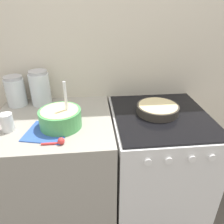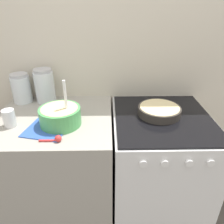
% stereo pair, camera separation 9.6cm
% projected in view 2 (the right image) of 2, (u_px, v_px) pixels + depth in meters
% --- Properties ---
extents(wall_back, '(4.45, 0.05, 2.40)m').
position_uv_depth(wall_back, '(110.00, 60.00, 1.56)').
color(wall_back, beige).
rests_on(wall_back, ground_plane).
extents(countertop_cabinet, '(0.72, 0.67, 0.94)m').
position_uv_depth(countertop_cabinet, '(61.00, 174.00, 1.57)').
color(countertop_cabinet, '#9E998E').
rests_on(countertop_cabinet, ground_plane).
extents(stove, '(0.62, 0.69, 0.94)m').
position_uv_depth(stove, '(156.00, 173.00, 1.59)').
color(stove, silver).
rests_on(stove, ground_plane).
extents(mixing_bowl, '(0.24, 0.24, 0.27)m').
position_uv_depth(mixing_bowl, '(60.00, 115.00, 1.26)').
color(mixing_bowl, '#4CA559').
rests_on(mixing_bowl, countertop_cabinet).
extents(baking_pan, '(0.27, 0.27, 0.05)m').
position_uv_depth(baking_pan, '(159.00, 111.00, 1.38)').
color(baking_pan, '#38332D').
rests_on(baking_pan, stove).
extents(storage_jar_left, '(0.13, 0.13, 0.21)m').
position_uv_depth(storage_jar_left, '(22.00, 90.00, 1.53)').
color(storage_jar_left, silver).
rests_on(storage_jar_left, countertop_cabinet).
extents(storage_jar_middle, '(0.14, 0.14, 0.24)m').
position_uv_depth(storage_jar_middle, '(45.00, 88.00, 1.53)').
color(storage_jar_middle, silver).
rests_on(storage_jar_middle, countertop_cabinet).
extents(tin_can, '(0.07, 0.07, 0.10)m').
position_uv_depth(tin_can, '(9.00, 118.00, 1.25)').
color(tin_can, silver).
rests_on(tin_can, countertop_cabinet).
extents(recipe_page, '(0.27, 0.26, 0.01)m').
position_uv_depth(recipe_page, '(47.00, 129.00, 1.23)').
color(recipe_page, '#3359B2').
rests_on(recipe_page, countertop_cabinet).
extents(measuring_spoon, '(0.12, 0.04, 0.04)m').
position_uv_depth(measuring_spoon, '(56.00, 139.00, 1.13)').
color(measuring_spoon, red).
rests_on(measuring_spoon, countertop_cabinet).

